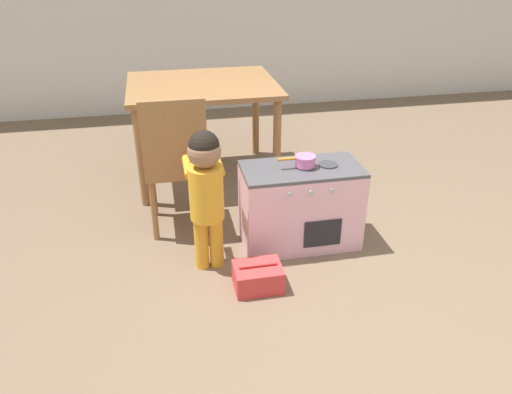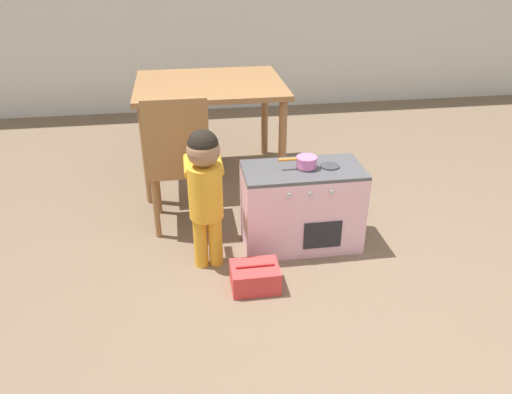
# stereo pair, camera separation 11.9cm
# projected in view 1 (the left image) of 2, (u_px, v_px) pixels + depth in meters

# --- Properties ---
(ground_plane) EXTENTS (16.00, 16.00, 0.00)m
(ground_plane) POSITION_uv_depth(u_px,v_px,m) (386.00, 366.00, 2.18)
(ground_plane) COLOR brown
(play_kitchen) EXTENTS (0.69, 0.36, 0.51)m
(play_kitchen) POSITION_uv_depth(u_px,v_px,m) (300.00, 206.00, 2.95)
(play_kitchen) COLOR #EAB2C6
(play_kitchen) RESTS_ON ground_plane
(toy_pot) EXTENTS (0.22, 0.12, 0.06)m
(toy_pot) POSITION_uv_depth(u_px,v_px,m) (305.00, 160.00, 2.81)
(toy_pot) COLOR pink
(toy_pot) RESTS_ON play_kitchen
(child_figure) EXTENTS (0.21, 0.33, 0.81)m
(child_figure) POSITION_uv_depth(u_px,v_px,m) (206.00, 184.00, 2.61)
(child_figure) COLOR gold
(child_figure) RESTS_ON ground_plane
(toy_basket) EXTENTS (0.25, 0.19, 0.15)m
(toy_basket) POSITION_uv_depth(u_px,v_px,m) (258.00, 277.00, 2.64)
(toy_basket) COLOR #D13838
(toy_basket) RESTS_ON ground_plane
(dining_table) EXTENTS (1.05, 0.86, 0.73)m
(dining_table) POSITION_uv_depth(u_px,v_px,m) (203.00, 96.00, 3.59)
(dining_table) COLOR olive
(dining_table) RESTS_ON ground_plane
(dining_chair_near) EXTENTS (0.37, 0.37, 0.88)m
(dining_chair_near) POSITION_uv_depth(u_px,v_px,m) (176.00, 163.00, 2.98)
(dining_chair_near) COLOR olive
(dining_chair_near) RESTS_ON ground_plane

